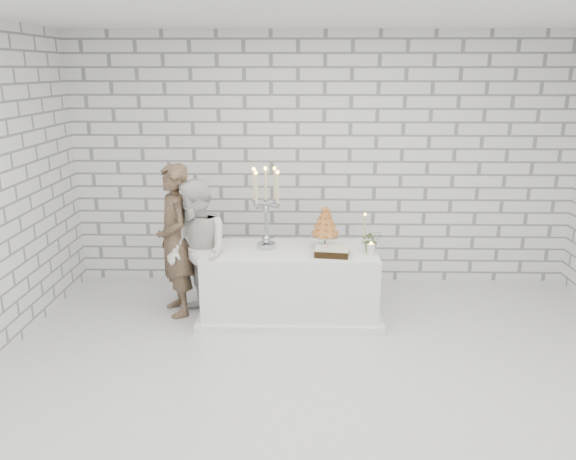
% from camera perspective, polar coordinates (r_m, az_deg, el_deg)
% --- Properties ---
extents(ground, '(6.00, 5.00, 0.01)m').
position_cam_1_polar(ground, '(4.89, 4.50, -15.62)').
color(ground, silver).
rests_on(ground, ground).
extents(ceiling, '(6.00, 5.00, 0.01)m').
position_cam_1_polar(ceiling, '(4.18, 5.47, 21.98)').
color(ceiling, white).
rests_on(ceiling, ground).
extents(wall_back, '(6.00, 0.01, 3.00)m').
position_cam_1_polar(wall_back, '(6.74, 3.63, 6.97)').
color(wall_back, white).
rests_on(wall_back, ground).
extents(wall_front, '(6.00, 0.01, 3.00)m').
position_cam_1_polar(wall_front, '(1.99, 9.55, -16.65)').
color(wall_front, white).
rests_on(wall_front, ground).
extents(cake_table, '(1.80, 0.80, 0.75)m').
position_cam_1_polar(cake_table, '(5.97, 0.22, -5.43)').
color(cake_table, white).
rests_on(cake_table, ground).
extents(groom, '(0.62, 0.71, 1.63)m').
position_cam_1_polar(groom, '(6.03, -11.42, -1.08)').
color(groom, '#413023').
rests_on(groom, ground).
extents(bride, '(0.89, 0.93, 1.51)m').
position_cam_1_polar(bride, '(5.82, -9.18, -2.26)').
color(bride, white).
rests_on(bride, ground).
extents(candelabra, '(0.41, 0.41, 0.87)m').
position_cam_1_polar(candelabra, '(5.78, -2.27, 2.24)').
color(candelabra, '#A5A6B0').
rests_on(candelabra, cake_table).
extents(croquembouche, '(0.35, 0.35, 0.47)m').
position_cam_1_polar(croquembouche, '(5.83, 3.81, 0.31)').
color(croquembouche, '#9A521D').
rests_on(croquembouche, cake_table).
extents(chocolate_cake, '(0.37, 0.28, 0.08)m').
position_cam_1_polar(chocolate_cake, '(5.67, 4.49, -2.20)').
color(chocolate_cake, black).
rests_on(chocolate_cake, cake_table).
extents(pillar_candle, '(0.10, 0.10, 0.12)m').
position_cam_1_polar(pillar_candle, '(5.71, 8.45, -1.99)').
color(pillar_candle, white).
rests_on(pillar_candle, cake_table).
extents(extra_taper, '(0.08, 0.08, 0.32)m').
position_cam_1_polar(extra_taper, '(6.04, 7.81, 0.03)').
color(extra_taper, beige).
rests_on(extra_taper, cake_table).
extents(flowers, '(0.22, 0.20, 0.23)m').
position_cam_1_polar(flowers, '(5.83, 8.51, -1.06)').
color(flowers, '#38662B').
rests_on(flowers, cake_table).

